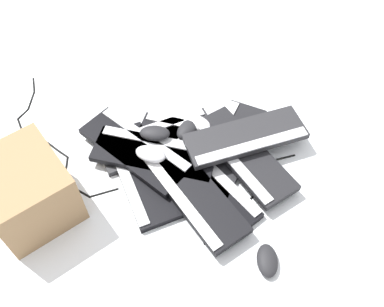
# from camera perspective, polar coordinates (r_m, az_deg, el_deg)

# --- Properties ---
(ground_plane) EXTENTS (3.20, 3.20, 0.00)m
(ground_plane) POSITION_cam_1_polar(r_m,az_deg,el_deg) (1.55, 0.68, -2.33)
(ground_plane) COLOR silver
(keyboard_0) EXTENTS (0.46, 0.28, 0.03)m
(keyboard_0) POSITION_cam_1_polar(r_m,az_deg,el_deg) (1.50, 1.78, -4.09)
(keyboard_0) COLOR black
(keyboard_0) RESTS_ON ground
(keyboard_1) EXTENTS (0.42, 0.41, 0.03)m
(keyboard_1) POSITION_cam_1_polar(r_m,az_deg,el_deg) (1.60, 4.89, 0.91)
(keyboard_1) COLOR black
(keyboard_1) RESTS_ON ground
(keyboard_2) EXTENTS (0.38, 0.44, 0.03)m
(keyboard_2) POSITION_cam_1_polar(r_m,az_deg,el_deg) (1.62, 0.42, 1.85)
(keyboard_2) COLOR black
(keyboard_2) RESTS_ON ground
(keyboard_3) EXTENTS (0.18, 0.45, 0.03)m
(keyboard_3) POSITION_cam_1_polar(r_m,az_deg,el_deg) (1.62, -4.50, 1.82)
(keyboard_3) COLOR #232326
(keyboard_3) RESTS_ON ground
(keyboard_4) EXTENTS (0.45, 0.17, 0.03)m
(keyboard_4) POSITION_cam_1_polar(r_m,az_deg,el_deg) (1.54, -6.97, -2.61)
(keyboard_4) COLOR black
(keyboard_4) RESTS_ON ground
(keyboard_5) EXTENTS (0.46, 0.25, 0.03)m
(keyboard_5) POSITION_cam_1_polar(r_m,az_deg,el_deg) (1.55, 6.85, -0.17)
(keyboard_5) COLOR black
(keyboard_5) RESTS_ON keyboard_1
(keyboard_6) EXTENTS (0.46, 0.25, 0.03)m
(keyboard_6) POSITION_cam_1_polar(r_m,az_deg,el_deg) (1.45, 0.23, -5.38)
(keyboard_6) COLOR black
(keyboard_6) RESTS_ON keyboard_0
(keyboard_7) EXTENTS (0.37, 0.45, 0.03)m
(keyboard_7) POSITION_cam_1_polar(r_m,az_deg,el_deg) (1.54, -5.08, -0.07)
(keyboard_7) COLOR black
(keyboard_7) RESTS_ON keyboard_3
(keyboard_8) EXTENTS (0.46, 0.35, 0.03)m
(keyboard_8) POSITION_cam_1_polar(r_m,az_deg,el_deg) (1.57, -7.58, 0.59)
(keyboard_8) COLOR black
(keyboard_8) RESTS_ON keyboard_4
(keyboard_9) EXTENTS (0.16, 0.44, 0.03)m
(keyboard_9) POSITION_cam_1_polar(r_m,az_deg,el_deg) (1.56, 7.22, 2.20)
(keyboard_9) COLOR #232326
(keyboard_9) RESTS_ON keyboard_5
(mouse_0) EXTENTS (0.13, 0.10, 0.04)m
(mouse_0) POSITION_cam_1_polar(r_m,az_deg,el_deg) (1.39, 10.00, -13.87)
(mouse_0) COLOR black
(mouse_0) RESTS_ON ground
(mouse_1) EXTENTS (0.11, 0.13, 0.04)m
(mouse_1) POSITION_cam_1_polar(r_m,az_deg,el_deg) (1.56, -4.98, 2.72)
(mouse_1) COLOR black
(mouse_1) RESTS_ON keyboard_7
(mouse_2) EXTENTS (0.13, 0.12, 0.04)m
(mouse_2) POSITION_cam_1_polar(r_m,az_deg,el_deg) (1.62, 0.68, 4.10)
(mouse_2) COLOR silver
(mouse_2) RESTS_ON keyboard_2
(mouse_3) EXTENTS (0.12, 0.13, 0.04)m
(mouse_3) POSITION_cam_1_polar(r_m,az_deg,el_deg) (1.60, -0.56, 3.31)
(mouse_3) COLOR black
(mouse_3) RESTS_ON keyboard_2
(mouse_4) EXTENTS (0.12, 0.13, 0.04)m
(mouse_4) POSITION_cam_1_polar(r_m,az_deg,el_deg) (1.50, -5.54, -0.06)
(mouse_4) COLOR #B7B7BC
(mouse_4) RESTS_ON keyboard_7
(cable_0) EXTENTS (0.23, 0.45, 0.01)m
(cable_0) POSITION_cam_1_polar(r_m,az_deg,el_deg) (1.50, 7.14, -5.26)
(cable_0) COLOR black
(cable_0) RESTS_ON ground
(cable_1) EXTENTS (0.67, 0.30, 0.01)m
(cable_1) POSITION_cam_1_polar(r_m,az_deg,el_deg) (1.71, -18.33, 1.51)
(cable_1) COLOR black
(cable_1) RESTS_ON ground
(cardboard_box) EXTENTS (0.35, 0.33, 0.22)m
(cardboard_box) POSITION_cam_1_polar(r_m,az_deg,el_deg) (1.47, -21.22, -4.60)
(cardboard_box) COLOR olive
(cardboard_box) RESTS_ON ground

